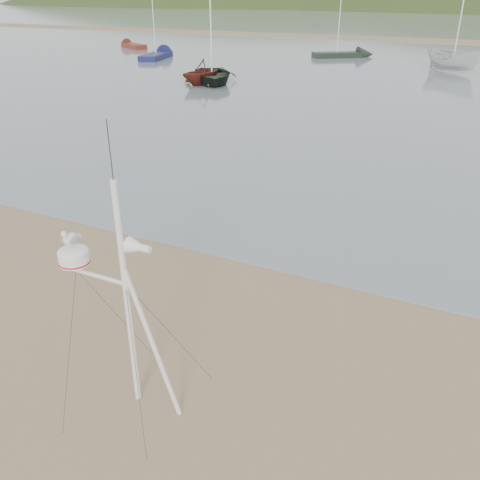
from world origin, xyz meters
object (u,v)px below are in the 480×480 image
at_px(boat_dark, 211,42).
at_px(sailboat_dark_mid, 352,54).
at_px(mast_rig, 127,344).
at_px(dinghy_red_far, 129,45).
at_px(boat_white, 457,40).
at_px(boat_red, 201,60).
at_px(sailboat_blue_near, 162,54).

relative_size(boat_dark, sailboat_dark_mid, 0.88).
bearing_deg(mast_rig, dinghy_red_far, 127.76).
height_order(boat_white, dinghy_red_far, boat_white).
xyz_separation_m(boat_dark, dinghy_red_far, (-21.47, 18.34, -2.49)).
relative_size(boat_red, sailboat_dark_mid, 0.52).
bearing_deg(boat_white, sailboat_blue_near, 123.14).
relative_size(dinghy_red_far, sailboat_dark_mid, 0.91).
height_order(sailboat_dark_mid, sailboat_blue_near, sailboat_blue_near).
bearing_deg(dinghy_red_far, boat_red, -42.31).
bearing_deg(dinghy_red_far, boat_dark, -40.50).
bearing_deg(mast_rig, boat_white, 89.39).
height_order(boat_white, sailboat_blue_near, sailboat_blue_near).
relative_size(boat_red, sailboat_blue_near, 0.45).
distance_m(boat_red, sailboat_dark_mid, 21.61).
relative_size(mast_rig, boat_red, 1.39).
relative_size(boat_dark, sailboat_blue_near, 0.77).
bearing_deg(boat_white, boat_dark, 162.93).
distance_m(boat_dark, sailboat_blue_near, 17.56).
xyz_separation_m(mast_rig, boat_red, (-14.50, 26.76, 0.58)).
distance_m(dinghy_red_far, sailboat_blue_near, 10.93).
relative_size(boat_white, dinghy_red_far, 0.86).
xyz_separation_m(boat_dark, sailboat_dark_mid, (4.53, 20.14, -2.48)).
relative_size(boat_dark, boat_white, 1.14).
relative_size(boat_white, sailboat_blue_near, 0.67).
bearing_deg(sailboat_blue_near, mast_rig, -56.13).
height_order(boat_red, sailboat_blue_near, sailboat_blue_near).
bearing_deg(sailboat_dark_mid, boat_red, -103.12).
distance_m(boat_white, dinghy_red_far, 36.42).
xyz_separation_m(boat_white, sailboat_dark_mid, (-10.04, 6.60, -2.14)).
distance_m(mast_rig, boat_white, 41.19).
relative_size(boat_dark, dinghy_red_far, 0.97).
relative_size(mast_rig, sailboat_dark_mid, 0.72).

